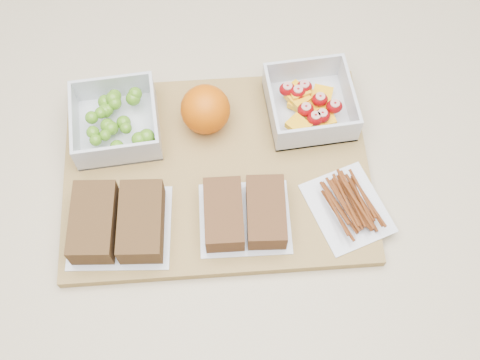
{
  "coord_description": "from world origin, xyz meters",
  "views": [
    {
      "loc": [
        -0.04,
        -0.35,
        1.65
      ],
      "look_at": [
        0.01,
        -0.0,
        0.93
      ],
      "focal_mm": 45.0,
      "sensor_mm": 36.0,
      "label": 1
    }
  ],
  "objects_px": {
    "grape_container": "(117,121)",
    "pretzel_bag": "(349,205)",
    "sandwich_bag_left": "(118,222)",
    "sandwich_bag_center": "(245,214)",
    "orange": "(205,109)",
    "cutting_board": "(217,171)",
    "fruit_container": "(310,105)"
  },
  "relations": [
    {
      "from": "cutting_board",
      "to": "grape_container",
      "type": "bearing_deg",
      "value": 151.56
    },
    {
      "from": "sandwich_bag_left",
      "to": "sandwich_bag_center",
      "type": "relative_size",
      "value": 1.14
    },
    {
      "from": "cutting_board",
      "to": "sandwich_bag_left",
      "type": "height_order",
      "value": "sandwich_bag_left"
    },
    {
      "from": "cutting_board",
      "to": "pretzel_bag",
      "type": "distance_m",
      "value": 0.19
    },
    {
      "from": "grape_container",
      "to": "fruit_container",
      "type": "relative_size",
      "value": 1.0
    },
    {
      "from": "sandwich_bag_left",
      "to": "pretzel_bag",
      "type": "xyz_separation_m",
      "value": [
        0.3,
        -0.02,
        -0.01
      ]
    },
    {
      "from": "grape_container",
      "to": "pretzel_bag",
      "type": "bearing_deg",
      "value": -29.98
    },
    {
      "from": "fruit_container",
      "to": "pretzel_bag",
      "type": "distance_m",
      "value": 0.16
    },
    {
      "from": "grape_container",
      "to": "pretzel_bag",
      "type": "distance_m",
      "value": 0.34
    },
    {
      "from": "grape_container",
      "to": "fruit_container",
      "type": "bearing_deg",
      "value": -2.59
    },
    {
      "from": "fruit_container",
      "to": "pretzel_bag",
      "type": "bearing_deg",
      "value": -82.23
    },
    {
      "from": "grape_container",
      "to": "sandwich_bag_left",
      "type": "height_order",
      "value": "grape_container"
    },
    {
      "from": "orange",
      "to": "sandwich_bag_left",
      "type": "xyz_separation_m",
      "value": [
        -0.13,
        -0.14,
        -0.01
      ]
    },
    {
      "from": "cutting_board",
      "to": "orange",
      "type": "height_order",
      "value": "orange"
    },
    {
      "from": "fruit_container",
      "to": "sandwich_bag_left",
      "type": "bearing_deg",
      "value": -153.58
    },
    {
      "from": "sandwich_bag_center",
      "to": "cutting_board",
      "type": "bearing_deg",
      "value": 108.64
    },
    {
      "from": "fruit_container",
      "to": "orange",
      "type": "relative_size",
      "value": 1.69
    },
    {
      "from": "cutting_board",
      "to": "grape_container",
      "type": "height_order",
      "value": "grape_container"
    },
    {
      "from": "orange",
      "to": "pretzel_bag",
      "type": "relative_size",
      "value": 0.53
    },
    {
      "from": "orange",
      "to": "pretzel_bag",
      "type": "height_order",
      "value": "orange"
    },
    {
      "from": "cutting_board",
      "to": "fruit_container",
      "type": "height_order",
      "value": "fruit_container"
    },
    {
      "from": "cutting_board",
      "to": "pretzel_bag",
      "type": "relative_size",
      "value": 3.19
    },
    {
      "from": "fruit_container",
      "to": "sandwich_bag_left",
      "type": "xyz_separation_m",
      "value": [
        -0.28,
        -0.14,
        0.0
      ]
    },
    {
      "from": "grape_container",
      "to": "cutting_board",
      "type": "bearing_deg",
      "value": -33.08
    },
    {
      "from": "fruit_container",
      "to": "orange",
      "type": "height_order",
      "value": "orange"
    },
    {
      "from": "fruit_container",
      "to": "sandwich_bag_center",
      "type": "height_order",
      "value": "fruit_container"
    },
    {
      "from": "sandwich_bag_left",
      "to": "sandwich_bag_center",
      "type": "xyz_separation_m",
      "value": [
        0.16,
        -0.01,
        -0.0
      ]
    },
    {
      "from": "cutting_board",
      "to": "sandwich_bag_center",
      "type": "xyz_separation_m",
      "value": [
        0.03,
        -0.08,
        0.03
      ]
    },
    {
      "from": "grape_container",
      "to": "orange",
      "type": "relative_size",
      "value": 1.68
    },
    {
      "from": "fruit_container",
      "to": "orange",
      "type": "distance_m",
      "value": 0.15
    },
    {
      "from": "sandwich_bag_center",
      "to": "grape_container",
      "type": "bearing_deg",
      "value": 133.56
    },
    {
      "from": "cutting_board",
      "to": "sandwich_bag_left",
      "type": "bearing_deg",
      "value": -149.03
    }
  ]
}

